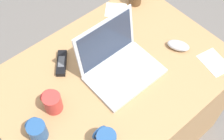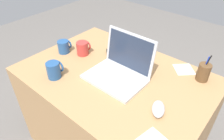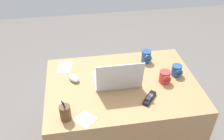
# 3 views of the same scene
# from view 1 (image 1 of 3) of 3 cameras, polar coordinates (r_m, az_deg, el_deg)

# --- Properties ---
(ground_plane) EXTENTS (6.00, 6.00, 0.00)m
(ground_plane) POSITION_cam_1_polar(r_m,az_deg,el_deg) (2.09, 0.11, -12.12)
(ground_plane) COLOR slate
(desk) EXTENTS (1.15, 0.82, 0.73)m
(desk) POSITION_cam_1_polar(r_m,az_deg,el_deg) (1.77, 0.13, -7.46)
(desk) COLOR tan
(desk) RESTS_ON ground
(laptop) EXTENTS (0.35, 0.28, 0.25)m
(laptop) POSITION_cam_1_polar(r_m,az_deg,el_deg) (1.43, 1.27, 1.18)
(laptop) COLOR silver
(laptop) RESTS_ON desk
(computer_mouse) EXTENTS (0.11, 0.13, 0.04)m
(computer_mouse) POSITION_cam_1_polar(r_m,az_deg,el_deg) (1.58, 12.47, 4.56)
(computer_mouse) COLOR silver
(computer_mouse) RESTS_ON desk
(coffee_mug_white) EXTENTS (0.08, 0.09, 0.09)m
(coffee_mug_white) POSITION_cam_1_polar(r_m,az_deg,el_deg) (1.34, -11.29, -5.97)
(coffee_mug_white) COLOR #C63833
(coffee_mug_white) RESTS_ON desk
(coffee_mug_tall) EXTENTS (0.08, 0.09, 0.09)m
(coffee_mug_tall) POSITION_cam_1_polar(r_m,az_deg,el_deg) (1.30, -14.05, -11.04)
(coffee_mug_tall) COLOR #26518C
(coffee_mug_tall) RESTS_ON desk
(coffee_mug_spare) EXTENTS (0.08, 0.09, 0.10)m
(coffee_mug_spare) POSITION_cam_1_polar(r_m,az_deg,el_deg) (1.24, -1.16, -13.19)
(coffee_mug_spare) COLOR #26518C
(coffee_mug_spare) RESTS_ON desk
(cordless_phone) EXTENTS (0.13, 0.14, 0.03)m
(cordless_phone) POSITION_cam_1_polar(r_m,az_deg,el_deg) (1.50, -9.54, 1.32)
(cordless_phone) COLOR black
(cordless_phone) RESTS_ON desk
(paper_note_near_laptop) EXTENTS (0.16, 0.16, 0.00)m
(paper_note_near_laptop) POSITION_cam_1_polar(r_m,az_deg,el_deg) (1.75, 0.73, 11.33)
(paper_note_near_laptop) COLOR white
(paper_note_near_laptop) RESTS_ON desk
(paper_note_left) EXTENTS (0.14, 0.17, 0.00)m
(paper_note_left) POSITION_cam_1_polar(r_m,az_deg,el_deg) (1.58, 18.84, 1.40)
(paper_note_left) COLOR white
(paper_note_left) RESTS_ON desk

